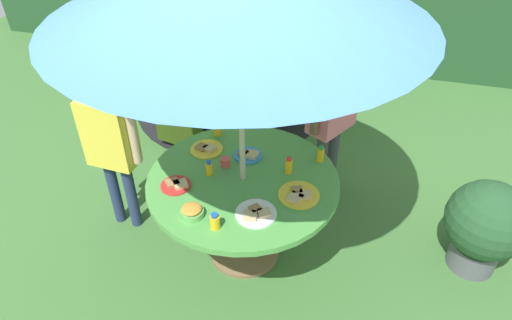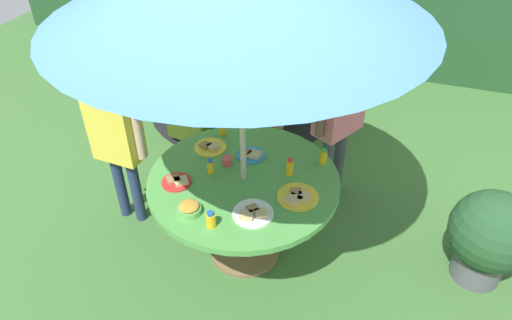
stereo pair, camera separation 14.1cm
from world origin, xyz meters
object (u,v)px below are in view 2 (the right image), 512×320
object	(u,v)px
dome_tent	(242,36)
potted_plant	(490,235)
garden_table	(244,194)
plate_near_right	(253,213)
juice_bottle_far_left	(223,128)
plate_back_edge	(251,155)
child_in_pink_shirt	(341,100)
snack_bowl	(189,208)
juice_bottle_near_left	(211,166)
wooden_chair	(259,95)
juice_bottle_center_front	(290,167)
child_in_yellow_shirt	(115,128)
cup_near	(227,161)
juice_bottle_mid_right	(211,220)
plate_front_edge	(298,197)
plate_mid_left	(177,181)
juice_bottle_center_back	(323,157)
plate_far_right	(210,147)

from	to	relation	value
dome_tent	potted_plant	xyz separation A→B (m)	(2.32, -1.67, -0.39)
garden_table	plate_near_right	size ratio (longest dim) A/B	5.08
plate_near_right	juice_bottle_far_left	world-z (taller)	juice_bottle_far_left
plate_back_edge	child_in_pink_shirt	bearing A→B (deg)	49.73
snack_bowl	juice_bottle_near_left	world-z (taller)	juice_bottle_near_left
wooden_chair	child_in_pink_shirt	bearing A→B (deg)	-44.89
juice_bottle_far_left	juice_bottle_center_front	size ratio (longest dim) A/B	0.88
child_in_yellow_shirt	plate_back_edge	size ratio (longest dim) A/B	6.77
garden_table	juice_bottle_far_left	world-z (taller)	juice_bottle_far_left
juice_bottle_center_front	cup_near	distance (m)	0.42
snack_bowl	juice_bottle_near_left	bearing A→B (deg)	94.37
dome_tent	child_in_pink_shirt	bearing A→B (deg)	-33.34
juice_bottle_near_left	juice_bottle_mid_right	xyz separation A→B (m)	(0.19, -0.44, -0.00)
plate_front_edge	plate_near_right	world-z (taller)	same
juice_bottle_center_front	juice_bottle_far_left	bearing A→B (deg)	153.36
wooden_chair	plate_mid_left	xyz separation A→B (m)	(-0.06, -1.46, 0.15)
plate_mid_left	plate_near_right	bearing A→B (deg)	-12.06
juice_bottle_far_left	juice_bottle_center_back	distance (m)	0.77
potted_plant	plate_mid_left	bearing A→B (deg)	-166.04
juice_bottle_center_front	juice_bottle_near_left	bearing A→B (deg)	-163.04
child_in_pink_shirt	juice_bottle_center_front	xyz separation A→B (m)	(-0.19, -0.68, -0.16)
plate_back_edge	juice_bottle_far_left	size ratio (longest dim) A/B	1.80
child_in_pink_shirt	juice_bottle_mid_right	bearing A→B (deg)	8.39
dome_tent	plate_front_edge	xyz separation A→B (m)	(1.11, -2.05, -0.08)
garden_table	plate_far_right	bearing A→B (deg)	145.22
child_in_yellow_shirt	juice_bottle_mid_right	distance (m)	1.08
dome_tent	plate_far_right	bearing A→B (deg)	-66.19
garden_table	child_in_yellow_shirt	size ratio (longest dim) A/B	0.95
juice_bottle_far_left	juice_bottle_mid_right	bearing A→B (deg)	-72.12
plate_back_edge	juice_bottle_center_back	xyz separation A→B (m)	(0.48, 0.08, 0.04)
snack_bowl	plate_back_edge	world-z (taller)	snack_bowl
potted_plant	plate_mid_left	size ratio (longest dim) A/B	3.69
juice_bottle_mid_right	cup_near	size ratio (longest dim) A/B	1.56
child_in_pink_shirt	juice_bottle_near_left	xyz separation A→B (m)	(-0.68, -0.83, -0.17)
snack_bowl	plate_mid_left	size ratio (longest dim) A/B	0.73
child_in_pink_shirt	plate_front_edge	distance (m)	0.92
plate_far_right	juice_bottle_near_left	bearing A→B (deg)	-65.66
child_in_pink_shirt	juice_bottle_center_front	bearing A→B (deg)	13.87
juice_bottle_center_front	plate_far_right	bearing A→B (deg)	170.80
potted_plant	juice_bottle_near_left	xyz separation A→B (m)	(-1.81, -0.32, 0.35)
plate_mid_left	plate_back_edge	size ratio (longest dim) A/B	0.99
juice_bottle_center_back	juice_bottle_mid_right	size ratio (longest dim) A/B	1.11
wooden_chair	plate_back_edge	size ratio (longest dim) A/B	5.39
juice_bottle_center_front	cup_near	world-z (taller)	juice_bottle_center_front
potted_plant	plate_mid_left	distance (m)	2.06
juice_bottle_center_back	garden_table	bearing A→B (deg)	-144.92
child_in_pink_shirt	snack_bowl	distance (m)	1.39
wooden_chair	plate_front_edge	xyz separation A→B (m)	(0.70, -1.36, 0.15)
wooden_chair	plate_near_right	xyz separation A→B (m)	(0.49, -1.58, 0.15)
potted_plant	juice_bottle_center_back	world-z (taller)	juice_bottle_center_back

